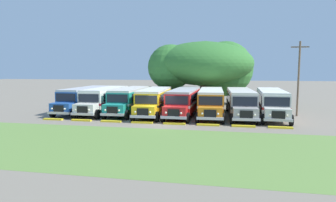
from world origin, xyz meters
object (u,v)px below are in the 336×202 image
(utility_pole, at_px, (299,77))
(parked_bus_slot_7, at_px, (272,102))
(parked_bus_slot_0, at_px, (85,98))
(parked_bus_slot_6, at_px, (241,101))
(parked_bus_slot_5, at_px, (211,101))
(parked_bus_slot_2, at_px, (130,99))
(parked_bus_slot_4, at_px, (184,100))
(broad_shade_tree, at_px, (205,65))
(parked_bus_slot_1, at_px, (105,99))
(parked_bus_slot_3, at_px, (155,100))

(utility_pole, bearing_deg, parked_bus_slot_7, -161.34)
(parked_bus_slot_0, distance_m, parked_bus_slot_6, 18.12)
(parked_bus_slot_5, distance_m, parked_bus_slot_7, 6.32)
(parked_bus_slot_0, distance_m, parked_bus_slot_2, 5.70)
(parked_bus_slot_4, xyz_separation_m, broad_shade_tree, (1.50, 10.78, 3.99))
(parked_bus_slot_1, height_order, parked_bus_slot_7, same)
(parked_bus_slot_1, height_order, broad_shade_tree, broad_shade_tree)
(parked_bus_slot_1, xyz_separation_m, parked_bus_slot_4, (9.38, -0.32, 0.00))
(parked_bus_slot_3, bearing_deg, parked_bus_slot_0, -96.47)
(utility_pole, bearing_deg, parked_bus_slot_5, -172.13)
(parked_bus_slot_4, relative_size, parked_bus_slot_6, 1.00)
(parked_bus_slot_5, xyz_separation_m, utility_pole, (9.08, 1.26, 2.63))
(parked_bus_slot_4, relative_size, broad_shade_tree, 0.74)
(parked_bus_slot_0, bearing_deg, parked_bus_slot_2, 89.68)
(parked_bus_slot_1, xyz_separation_m, parked_bus_slot_5, (12.33, -0.15, 0.00))
(parked_bus_slot_5, height_order, parked_bus_slot_7, same)
(parked_bus_slot_3, distance_m, utility_pole, 15.63)
(parked_bus_slot_0, xyz_separation_m, broad_shade_tree, (13.56, 10.23, 3.99))
(parked_bus_slot_2, height_order, parked_bus_slot_4, same)
(parked_bus_slot_3, bearing_deg, parked_bus_slot_4, 88.14)
(parked_bus_slot_4, height_order, parked_bus_slot_5, same)
(parked_bus_slot_7, bearing_deg, parked_bus_slot_4, -84.11)
(parked_bus_slot_0, bearing_deg, broad_shade_tree, 126.47)
(parked_bus_slot_0, xyz_separation_m, parked_bus_slot_5, (15.00, -0.38, 0.00))
(parked_bus_slot_0, relative_size, parked_bus_slot_5, 1.00)
(parked_bus_slot_0, height_order, parked_bus_slot_3, same)
(parked_bus_slot_1, bearing_deg, parked_bus_slot_7, 89.58)
(parked_bus_slot_1, distance_m, utility_pole, 21.60)
(parked_bus_slot_0, bearing_deg, parked_bus_slot_4, 86.84)
(parked_bus_slot_5, bearing_deg, broad_shade_tree, -174.09)
(parked_bus_slot_2, bearing_deg, parked_bus_slot_7, 88.96)
(parked_bus_slot_1, xyz_separation_m, broad_shade_tree, (10.89, 10.46, 3.99))
(parked_bus_slot_2, bearing_deg, parked_bus_slot_6, 87.78)
(parked_bus_slot_2, height_order, broad_shade_tree, broad_shade_tree)
(parked_bus_slot_2, bearing_deg, parked_bus_slot_4, 84.15)
(parked_bus_slot_4, bearing_deg, parked_bus_slot_2, -93.58)
(parked_bus_slot_0, xyz_separation_m, parked_bus_slot_4, (12.06, -0.55, 0.00))
(parked_bus_slot_0, distance_m, parked_bus_slot_7, 21.31)
(parked_bus_slot_1, height_order, parked_bus_slot_2, same)
(parked_bus_slot_1, xyz_separation_m, parked_bus_slot_2, (3.02, 0.25, 0.00))
(parked_bus_slot_4, relative_size, parked_bus_slot_5, 1.00)
(parked_bus_slot_7, bearing_deg, broad_shade_tree, -140.13)
(parked_bus_slot_4, height_order, utility_pole, utility_pole)
(utility_pole, bearing_deg, broad_shade_tree, 138.36)
(parked_bus_slot_7, bearing_deg, parked_bus_slot_3, -84.70)
(parked_bus_slot_3, relative_size, utility_pole, 1.38)
(parked_bus_slot_0, xyz_separation_m, parked_bus_slot_6, (18.12, -0.30, 0.00))
(parked_bus_slot_7, distance_m, utility_pole, 3.94)
(parked_bus_slot_4, xyz_separation_m, parked_bus_slot_7, (9.25, 0.49, 0.00))
(parked_bus_slot_6, height_order, utility_pole, utility_pole)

